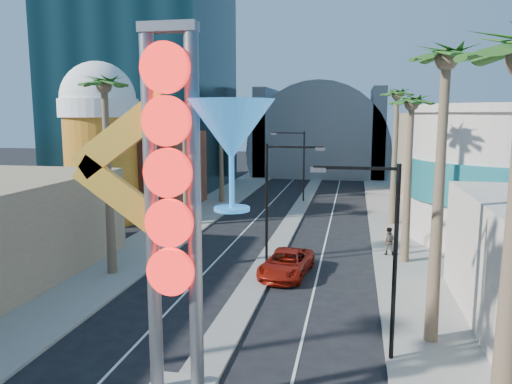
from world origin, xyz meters
name	(u,v)px	position (x,y,z in m)	size (l,w,h in m)	color
sidewalk_west	(198,214)	(-9.50, 35.00, 0.07)	(5.00, 100.00, 0.15)	gray
sidewalk_east	(396,222)	(9.50, 35.00, 0.07)	(5.00, 100.00, 0.15)	gray
median	(297,212)	(0.00, 38.00, 0.07)	(1.60, 84.00, 0.15)	gray
brick_filler_west	(148,170)	(-16.00, 38.00, 4.00)	(10.00, 10.00, 8.00)	brown
filler_east	(449,158)	(16.00, 48.00, 5.00)	(10.00, 20.00, 10.00)	#8D7F5B
beer_mug	(100,137)	(-17.00, 30.00, 7.84)	(7.00, 7.00, 14.50)	#B45818
canopy	(321,148)	(0.00, 72.00, 4.31)	(22.00, 16.00, 22.00)	slate
neon_sign	(197,198)	(0.82, 2.96, 7.31)	(6.53, 2.60, 12.55)	gray
streetlight_0	(275,192)	(0.55, 20.00, 4.88)	(3.79, 0.25, 8.00)	black
streetlight_1	(299,159)	(-0.55, 44.00, 4.88)	(3.79, 0.25, 8.00)	black
streetlight_2	(383,244)	(6.72, 8.00, 4.83)	(3.45, 0.25, 8.00)	black
palm_1	(105,98)	(-9.00, 16.00, 10.82)	(2.40, 2.40, 12.70)	brown
palm_2	(184,119)	(-9.00, 30.00, 9.48)	(2.40, 2.40, 11.20)	brown
palm_3	(221,118)	(-9.00, 42.00, 9.48)	(2.40, 2.40, 11.20)	brown
palm_5	(445,78)	(9.00, 10.00, 11.27)	(2.40, 2.40, 13.20)	brown
palm_6	(411,113)	(9.00, 22.00, 9.93)	(2.40, 2.40, 11.70)	brown
palm_7	(397,103)	(9.00, 34.00, 10.82)	(2.40, 2.40, 12.70)	brown
red_pickup	(286,263)	(1.60, 17.93, 0.78)	(2.58, 5.60, 1.56)	maroon
pedestrian_b	(388,241)	(8.02, 23.45, 1.12)	(0.94, 0.74, 1.94)	gray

